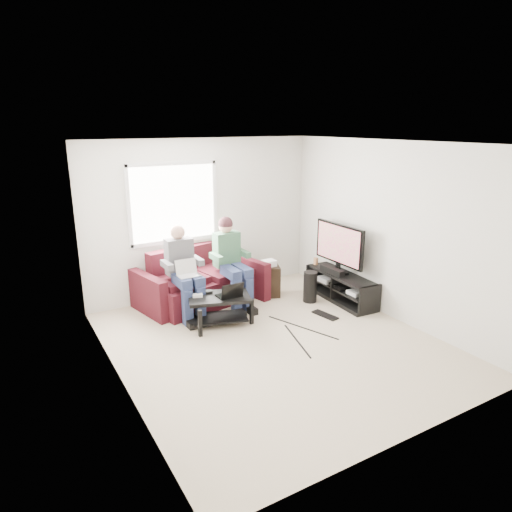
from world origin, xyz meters
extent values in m
plane|color=beige|center=(0.00, 0.00, 0.00)|extent=(4.50, 4.50, 0.00)
plane|color=white|center=(0.00, 0.00, 2.60)|extent=(4.50, 4.50, 0.00)
plane|color=silver|center=(0.00, 2.25, 1.30)|extent=(4.50, 0.00, 4.50)
plane|color=silver|center=(0.00, -2.25, 1.30)|extent=(4.50, 0.00, 4.50)
plane|color=silver|center=(-2.00, 0.00, 1.30)|extent=(0.00, 4.50, 4.50)
plane|color=silver|center=(2.00, 0.00, 1.30)|extent=(0.00, 4.50, 4.50)
cube|color=white|center=(-0.50, 2.24, 1.60)|extent=(1.40, 0.01, 1.20)
cube|color=silver|center=(-0.50, 2.23, 1.60)|extent=(1.48, 0.04, 1.28)
cube|color=#3E0F17|center=(-0.27, 1.77, 0.22)|extent=(1.74, 1.16, 0.44)
cube|color=#3E0F17|center=(-0.27, 2.14, 0.67)|extent=(1.60, 0.53, 0.45)
cube|color=#3E0F17|center=(-1.14, 1.77, 0.32)|extent=(0.34, 0.96, 0.63)
cube|color=#3E0F17|center=(0.60, 1.77, 0.32)|extent=(0.34, 0.96, 0.63)
cube|color=#3E0F17|center=(-0.66, 1.75, 0.49)|extent=(0.87, 0.87, 0.10)
cube|color=#3E0F17|center=(0.12, 1.75, 0.49)|extent=(0.87, 0.87, 0.10)
cube|color=navy|center=(-0.77, 1.31, 0.61)|extent=(0.16, 0.45, 0.14)
cube|color=navy|center=(-0.57, 1.31, 0.61)|extent=(0.16, 0.45, 0.14)
cube|color=navy|center=(-0.77, 1.13, 0.27)|extent=(0.13, 0.13, 0.54)
cube|color=navy|center=(-0.57, 1.13, 0.27)|extent=(0.13, 0.13, 0.54)
cube|color=#5F5E63|center=(-0.67, 1.64, 0.89)|extent=(0.40, 0.22, 0.55)
sphere|color=#D69D86|center=(-0.67, 1.66, 1.26)|extent=(0.22, 0.22, 0.22)
cube|color=navy|center=(0.03, 1.31, 0.61)|extent=(0.16, 0.45, 0.14)
cube|color=navy|center=(0.23, 1.31, 0.61)|extent=(0.16, 0.45, 0.14)
cube|color=navy|center=(0.03, 1.13, 0.27)|extent=(0.13, 0.13, 0.54)
cube|color=navy|center=(0.23, 1.13, 0.27)|extent=(0.13, 0.13, 0.54)
cube|color=#494B4B|center=(0.13, 1.64, 0.89)|extent=(0.40, 0.22, 0.55)
sphere|color=#D69D86|center=(0.13, 1.66, 1.26)|extent=(0.22, 0.22, 0.22)
sphere|color=#351A1F|center=(0.13, 1.66, 1.30)|extent=(0.23, 0.23, 0.23)
cube|color=black|center=(-0.36, 0.92, 0.41)|extent=(0.99, 0.78, 0.05)
cube|color=black|center=(-0.36, 0.92, 0.10)|extent=(0.89, 0.68, 0.02)
cube|color=black|center=(-0.77, 0.68, 0.19)|extent=(0.05, 0.05, 0.39)
cube|color=black|center=(0.04, 0.68, 0.19)|extent=(0.05, 0.05, 0.39)
cube|color=black|center=(-0.77, 1.16, 0.19)|extent=(0.05, 0.05, 0.39)
cube|color=black|center=(0.04, 1.16, 0.19)|extent=(0.05, 0.05, 0.39)
cube|color=silver|center=(-0.64, 1.04, 0.46)|extent=(0.16, 0.13, 0.04)
cube|color=black|center=(-0.46, 1.10, 0.46)|extent=(0.16, 0.12, 0.04)
cube|color=gray|center=(-0.06, 1.07, 0.46)|extent=(0.16, 0.13, 0.04)
cube|color=black|center=(1.77, 0.74, 0.44)|extent=(0.49, 1.40, 0.04)
cube|color=black|center=(1.77, 0.74, 0.23)|extent=(0.45, 1.33, 0.03)
cube|color=black|center=(1.77, 0.74, 0.03)|extent=(0.49, 1.40, 0.06)
cube|color=black|center=(1.77, 0.07, 0.23)|extent=(0.41, 0.06, 0.46)
cube|color=black|center=(1.77, 1.41, 0.23)|extent=(0.41, 0.06, 0.46)
cube|color=black|center=(1.77, 0.84, 0.48)|extent=(0.12, 0.40, 0.04)
cube|color=black|center=(1.77, 0.84, 0.56)|extent=(0.06, 0.06, 0.12)
cube|color=black|center=(1.77, 0.84, 0.94)|extent=(0.05, 1.10, 0.65)
cube|color=#CC3067|center=(1.74, 0.84, 0.94)|extent=(0.01, 1.01, 0.58)
cube|color=black|center=(1.65, 0.84, 0.51)|extent=(0.12, 0.50, 0.10)
cylinder|color=#A76F48|center=(1.72, 1.37, 0.52)|extent=(0.08, 0.08, 0.12)
cube|color=silver|center=(1.77, 0.34, 0.27)|extent=(0.30, 0.22, 0.06)
cube|color=gray|center=(1.77, 1.04, 0.28)|extent=(0.34, 0.26, 0.08)
cube|color=black|center=(1.77, 0.69, 0.28)|extent=(0.38, 0.30, 0.07)
cylinder|color=black|center=(1.30, 0.96, 0.25)|extent=(0.22, 0.22, 0.51)
cube|color=black|center=(1.15, 0.37, 0.01)|extent=(0.22, 0.45, 0.02)
cube|color=black|center=(0.86, 1.54, 0.26)|extent=(0.35, 0.35, 0.52)
cube|color=silver|center=(0.86, 1.54, 0.57)|extent=(0.22, 0.18, 0.10)
camera|label=1|loc=(-2.99, -4.64, 2.83)|focal=32.00mm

